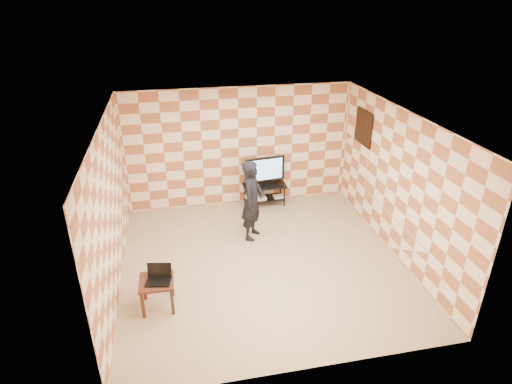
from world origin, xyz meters
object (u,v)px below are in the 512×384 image
(side_table, at_px, (157,285))
(person, at_px, (252,200))
(tv, at_px, (265,170))
(tv_stand, at_px, (265,190))

(side_table, height_order, person, person)
(tv, bearing_deg, person, -112.35)
(tv_stand, relative_size, tv, 1.06)
(side_table, bearing_deg, person, 43.57)
(tv_stand, bearing_deg, person, -112.31)
(tv_stand, height_order, tv, tv)
(tv_stand, xyz_separation_m, side_table, (-2.40, -3.09, 0.05))
(tv, xyz_separation_m, side_table, (-2.40, -3.09, -0.46))
(tv_stand, relative_size, person, 0.59)
(tv, height_order, person, person)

